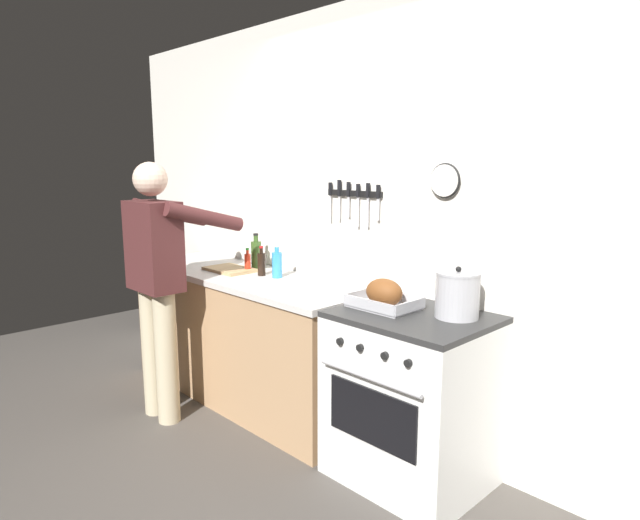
{
  "coord_description": "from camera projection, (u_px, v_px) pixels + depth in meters",
  "views": [
    {
      "loc": [
        1.81,
        -1.22,
        1.66
      ],
      "look_at": [
        -0.32,
        0.85,
        1.13
      ],
      "focal_mm": 30.81,
      "sensor_mm": 36.0,
      "label": 1
    }
  ],
  "objects": [
    {
      "name": "person_cook",
      "position": [
        159.0,
        275.0,
        3.48
      ],
      "size": [
        0.51,
        0.63,
        1.66
      ],
      "rotation": [
        0.0,
        0.0,
        1.35
      ],
      "color": "#C6B793",
      "rests_on": "ground"
    },
    {
      "name": "counter_block",
      "position": [
        247.0,
        336.0,
        3.86
      ],
      "size": [
        2.03,
        0.65,
        0.9
      ],
      "color": "tan",
      "rests_on": "ground"
    },
    {
      "name": "stove",
      "position": [
        411.0,
        398.0,
        2.85
      ],
      "size": [
        0.76,
        0.67,
        0.9
      ],
      "color": "white",
      "rests_on": "ground"
    },
    {
      "name": "stock_pot",
      "position": [
        457.0,
        295.0,
        2.7
      ],
      "size": [
        0.22,
        0.22,
        0.26
      ],
      "color": "#B7B7BC",
      "rests_on": "stove"
    },
    {
      "name": "bottle_dish_soap",
      "position": [
        277.0,
        264.0,
        3.63
      ],
      "size": [
        0.07,
        0.07,
        0.22
      ],
      "color": "#338CCC",
      "rests_on": "counter_block"
    },
    {
      "name": "bottle_soy_sauce",
      "position": [
        261.0,
        263.0,
        3.7
      ],
      "size": [
        0.05,
        0.05,
        0.2
      ],
      "color": "black",
      "rests_on": "counter_block"
    },
    {
      "name": "wall_back",
      "position": [
        422.0,
        226.0,
        3.11
      ],
      "size": [
        6.0,
        0.13,
        2.6
      ],
      "color": "white",
      "rests_on": "ground"
    },
    {
      "name": "cutting_board",
      "position": [
        230.0,
        269.0,
        3.87
      ],
      "size": [
        0.36,
        0.24,
        0.02
      ],
      "primitive_type": "cube",
      "color": "tan",
      "rests_on": "counter_block"
    },
    {
      "name": "roasting_pan",
      "position": [
        384.0,
        295.0,
        2.88
      ],
      "size": [
        0.35,
        0.26,
        0.16
      ],
      "color": "#B7B7BC",
      "rests_on": "stove"
    },
    {
      "name": "bottle_olive_oil",
      "position": [
        256.0,
        254.0,
        3.94
      ],
      "size": [
        0.07,
        0.07,
        0.25
      ],
      "color": "#385623",
      "rests_on": "counter_block"
    },
    {
      "name": "bottle_hot_sauce",
      "position": [
        248.0,
        262.0,
        3.84
      ],
      "size": [
        0.04,
        0.04,
        0.17
      ],
      "color": "red",
      "rests_on": "counter_block"
    }
  ]
}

